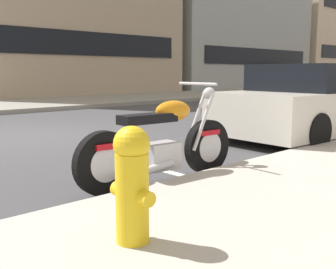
# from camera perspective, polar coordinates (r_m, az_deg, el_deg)

# --- Properties ---
(ground_plane) EXTENTS (260.00, 260.00, 0.00)m
(ground_plane) POSITION_cam_1_polar(r_m,az_deg,el_deg) (8.46, -18.54, -0.28)
(ground_plane) COLOR #3D3D3F
(sidewalk_far_curb) EXTENTS (120.00, 5.00, 0.14)m
(sidewalk_far_curb) POSITION_cam_1_polar(r_m,az_deg,el_deg) (21.28, 3.47, 5.52)
(sidewalk_far_curb) COLOR gray
(sidewalk_far_curb) RESTS_ON ground
(parking_stall_stripe) EXTENTS (0.12, 2.20, 0.01)m
(parking_stall_stripe) POSITION_cam_1_polar(r_m,az_deg,el_deg) (5.27, -0.53, -5.05)
(parking_stall_stripe) COLOR silver
(parking_stall_stripe) RESTS_ON ground
(parked_motorcycle) EXTENTS (2.15, 0.62, 1.13)m
(parked_motorcycle) POSITION_cam_1_polar(r_m,az_deg,el_deg) (4.62, -0.77, -1.47)
(parked_motorcycle) COLOR black
(parked_motorcycle) RESTS_ON ground
(parked_car_far_down_curb) EXTENTS (4.74, 2.10, 1.39)m
(parked_car_far_down_curb) POSITION_cam_1_polar(r_m,az_deg,el_deg) (8.57, 20.13, 4.17)
(parked_car_far_down_curb) COLOR beige
(parked_car_far_down_curb) RESTS_ON ground
(fire_hydrant) EXTENTS (0.24, 0.36, 0.78)m
(fire_hydrant) POSITION_cam_1_polar(r_m,az_deg,el_deg) (2.70, -5.02, -6.51)
(fire_hydrant) COLOR gold
(fire_hydrant) RESTS_ON sidewalk_near_curb
(townhouse_near_left) EXTENTS (13.92, 8.27, 10.41)m
(townhouse_near_left) POSITION_cam_1_polar(r_m,az_deg,el_deg) (32.68, 6.67, 15.61)
(townhouse_near_left) COLOR #939993
(townhouse_near_left) RESTS_ON ground
(townhouse_corner_block) EXTENTS (11.48, 10.30, 13.60)m
(townhouse_corner_block) POSITION_cam_1_polar(r_m,az_deg,el_deg) (44.72, 17.58, 15.46)
(townhouse_corner_block) COLOR beige
(townhouse_corner_block) RESTS_ON ground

